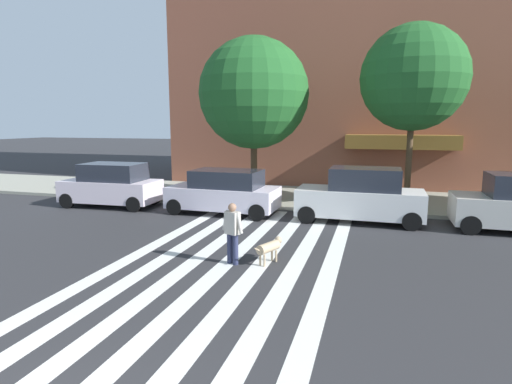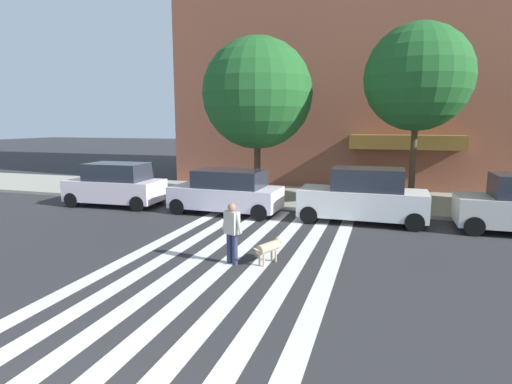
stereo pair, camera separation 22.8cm
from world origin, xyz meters
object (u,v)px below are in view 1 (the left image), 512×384
at_px(pedestrian_dog_walker, 232,230).
at_px(dog_on_leash, 270,247).
at_px(street_tree_nearest, 254,94).
at_px(parked_car_near_curb, 112,185).
at_px(parked_car_third_in_line, 361,196).
at_px(parked_car_behind_first, 224,192).
at_px(street_tree_middle, 414,78).

height_order(pedestrian_dog_walker, dog_on_leash, pedestrian_dog_walker).
bearing_deg(street_tree_nearest, parked_car_near_curb, -156.60).
height_order(parked_car_near_curb, dog_on_leash, parked_car_near_curb).
bearing_deg(dog_on_leash, parked_car_third_in_line, 68.94).
xyz_separation_m(parked_car_near_curb, parked_car_behind_first, (5.35, -0.00, -0.05)).
height_order(street_tree_middle, dog_on_leash, street_tree_middle).
bearing_deg(street_tree_middle, dog_on_leash, -115.47).
distance_m(parked_car_third_in_line, dog_on_leash, 5.93).
xyz_separation_m(street_tree_middle, dog_on_leash, (-3.94, -8.27, -5.07)).
height_order(parked_car_near_curb, street_tree_middle, street_tree_middle).
bearing_deg(parked_car_behind_first, pedestrian_dog_walker, -67.58).
bearing_deg(parked_car_near_curb, street_tree_middle, 12.32).
height_order(street_tree_middle, pedestrian_dog_walker, street_tree_middle).
xyz_separation_m(parked_car_behind_first, dog_on_leash, (3.33, -5.51, -0.45)).
bearing_deg(street_tree_nearest, dog_on_leash, -70.77).
bearing_deg(pedestrian_dog_walker, parked_car_third_in_line, 62.38).
bearing_deg(parked_car_near_curb, parked_car_third_in_line, -0.01).
bearing_deg(pedestrian_dog_walker, street_tree_middle, 60.47).
distance_m(street_tree_nearest, dog_on_leash, 9.67).
xyz_separation_m(parked_car_near_curb, dog_on_leash, (8.69, -5.51, -0.51)).
relative_size(parked_car_behind_first, parked_car_third_in_line, 0.97).
relative_size(parked_car_near_curb, parked_car_third_in_line, 0.92).
bearing_deg(parked_car_near_curb, street_tree_nearest, 23.40).
distance_m(pedestrian_dog_walker, dog_on_leash, 1.09).
xyz_separation_m(street_tree_middle, pedestrian_dog_walker, (-4.87, -8.59, -4.59)).
distance_m(parked_car_near_curb, street_tree_nearest, 7.58).
height_order(parked_car_behind_first, street_tree_nearest, street_tree_nearest).
distance_m(parked_car_third_in_line, pedestrian_dog_walker, 6.58).
distance_m(parked_car_near_curb, parked_car_third_in_line, 10.81).
relative_size(parked_car_third_in_line, street_tree_nearest, 0.63).
distance_m(parked_car_behind_first, parked_car_third_in_line, 5.46).
height_order(street_tree_nearest, pedestrian_dog_walker, street_tree_nearest).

